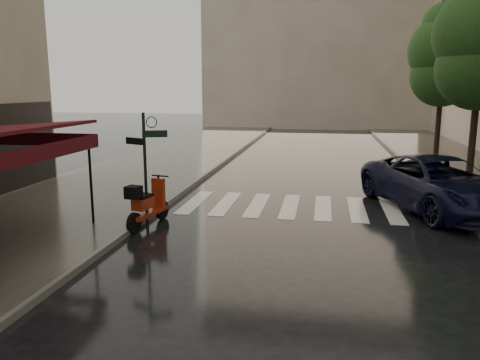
% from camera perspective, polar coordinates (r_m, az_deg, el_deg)
% --- Properties ---
extents(ground, '(120.00, 120.00, 0.00)m').
position_cam_1_polar(ground, '(9.98, -10.97, -10.95)').
color(ground, black).
rests_on(ground, ground).
extents(sidewalk_near, '(6.00, 60.00, 0.12)m').
position_cam_1_polar(sidewalk_near, '(22.38, -10.79, 1.50)').
color(sidewalk_near, '#38332D').
rests_on(sidewalk_near, ground).
extents(curb_near, '(0.12, 60.00, 0.16)m').
position_cam_1_polar(curb_near, '(21.49, -3.16, 1.33)').
color(curb_near, '#595651').
rests_on(curb_near, ground).
extents(curb_far, '(0.12, 60.00, 0.16)m').
position_cam_1_polar(curb_far, '(21.31, 20.83, 0.53)').
color(curb_far, '#595651').
rests_on(curb_far, ground).
extents(crosswalk, '(7.85, 3.20, 0.01)m').
position_cam_1_polar(crosswalk, '(15.08, 8.09, -3.25)').
color(crosswalk, silver).
rests_on(crosswalk, ground).
extents(signpost, '(1.17, 0.29, 3.10)m').
position_cam_1_polar(signpost, '(12.64, -11.48, 2.32)').
color(signpost, black).
rests_on(signpost, ground).
extents(backdrop_building, '(22.00, 6.00, 20.00)m').
position_cam_1_polar(backdrop_building, '(47.03, 10.03, 18.61)').
color(backdrop_building, gray).
rests_on(backdrop_building, ground).
extents(tree_far, '(3.80, 3.80, 8.16)m').
position_cam_1_polar(tree_far, '(28.36, 23.58, 13.72)').
color(tree_far, black).
rests_on(tree_far, sidewalk_far).
extents(scooter, '(0.73, 1.97, 1.30)m').
position_cam_1_polar(scooter, '(12.94, -11.27, -3.01)').
color(scooter, black).
rests_on(scooter, ground).
extents(parked_car, '(4.69, 6.54, 1.65)m').
position_cam_1_polar(parked_car, '(15.61, 23.14, -0.46)').
color(parked_car, black).
rests_on(parked_car, ground).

